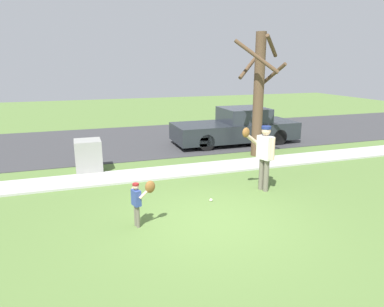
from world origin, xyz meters
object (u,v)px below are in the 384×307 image
person_child (140,197)px  street_tree_near (259,91)px  parked_pickup_dark (237,128)px  utility_cabinet (88,156)px  baseball (211,200)px  person_adult (264,151)px

person_child → street_tree_near: 6.94m
parked_pickup_dark → street_tree_near: bearing=84.9°
utility_cabinet → street_tree_near: (5.94, 0.13, 1.83)m
person_child → street_tree_near: (5.09, 4.40, 1.68)m
utility_cabinet → street_tree_near: bearing=1.2°
baseball → utility_cabinet: size_ratio=0.07×
street_tree_near → parked_pickup_dark: street_tree_near is taller
person_child → baseball: 2.13m
baseball → parked_pickup_dark: 6.64m
person_adult → baseball: 1.92m
person_adult → baseball: (-1.58, -0.30, -1.05)m
baseball → parked_pickup_dark: size_ratio=0.01×
utility_cabinet → parked_pickup_dark: 6.50m
person_adult → baseball: bearing=-5.9°
street_tree_near → person_child: bearing=-139.2°
person_child → parked_pickup_dark: bearing=34.2°
person_child → person_adult: bearing=0.9°
person_child → street_tree_near: street_tree_near is taller
person_child → street_tree_near: size_ratio=0.23×
person_adult → person_child: (-3.45, -1.08, -0.43)m
person_adult → person_child: bearing=0.9°
person_child → utility_cabinet: utility_cabinet is taller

